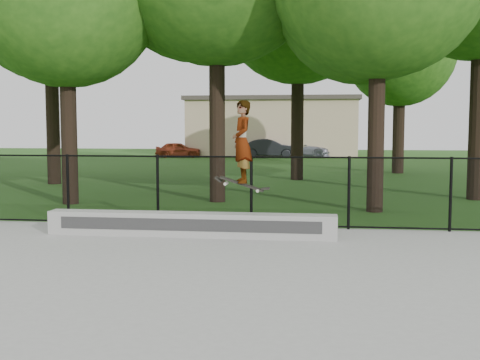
{
  "coord_description": "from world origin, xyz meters",
  "views": [
    {
      "loc": [
        1.39,
        -6.44,
        2.16
      ],
      "look_at": [
        -0.01,
        4.2,
        1.2
      ],
      "focal_mm": 45.0,
      "sensor_mm": 36.0,
      "label": 1
    }
  ],
  "objects": [
    {
      "name": "ground",
      "position": [
        0.0,
        0.0,
        0.0
      ],
      "size": [
        100.0,
        100.0,
        0.0
      ],
      "primitive_type": "plane",
      "color": "#254D15",
      "rests_on": "ground"
    },
    {
      "name": "car_b",
      "position": [
        -2.01,
        34.94,
        0.65
      ],
      "size": [
        3.65,
        1.64,
        1.29
      ],
      "primitive_type": "imported",
      "rotation": [
        0.0,
        0.0,
        1.65
      ],
      "color": "black",
      "rests_on": "ground"
    },
    {
      "name": "grind_ledge",
      "position": [
        -1.04,
        4.7,
        0.29
      ],
      "size": [
        5.56,
        0.4,
        0.46
      ],
      "primitive_type": "cube",
      "color": "#9F9F9A",
      "rests_on": "concrete_slab"
    },
    {
      "name": "concrete_slab",
      "position": [
        0.0,
        0.0,
        0.03
      ],
      "size": [
        14.0,
        12.0,
        0.06
      ],
      "primitive_type": "cube",
      "color": "gray",
      "rests_on": "ground"
    },
    {
      "name": "distant_building",
      "position": [
        -2.0,
        38.0,
        2.16
      ],
      "size": [
        12.4,
        6.4,
        4.3
      ],
      "color": "tan",
      "rests_on": "ground"
    },
    {
      "name": "chainlink_fence",
      "position": [
        0.0,
        5.9,
        0.81
      ],
      "size": [
        16.06,
        0.06,
        1.5
      ],
      "color": "black",
      "rests_on": "concrete_slab"
    },
    {
      "name": "car_c",
      "position": [
        0.17,
        35.81,
        0.62
      ],
      "size": [
        4.22,
        2.48,
        1.25
      ],
      "primitive_type": "imported",
      "rotation": [
        0.0,
        0.0,
        1.38
      ],
      "color": "gray",
      "rests_on": "ground"
    },
    {
      "name": "skater_airborne",
      "position": [
        -0.02,
        4.55,
        1.84
      ],
      "size": [
        0.81,
        0.65,
        1.72
      ],
      "color": "black",
      "rests_on": "ground"
    },
    {
      "name": "car_a",
      "position": [
        -8.38,
        34.56,
        0.54
      ],
      "size": [
        3.32,
        1.81,
        1.08
      ],
      "primitive_type": "imported",
      "rotation": [
        0.0,
        0.0,
        1.75
      ],
      "color": "maroon",
      "rests_on": "ground"
    }
  ]
}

